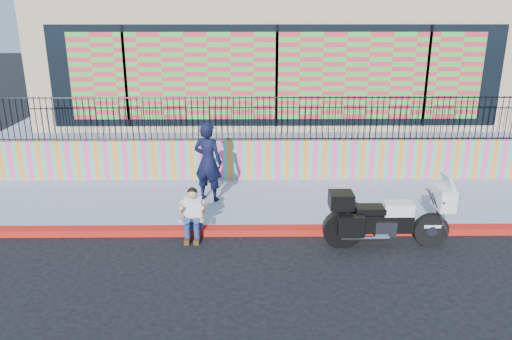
{
  "coord_description": "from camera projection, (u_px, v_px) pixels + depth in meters",
  "views": [
    {
      "loc": [
        -0.72,
        -9.87,
        4.7
      ],
      "look_at": [
        -0.61,
        1.2,
        1.07
      ],
      "focal_mm": 35.0,
      "sensor_mm": 36.0,
      "label": 1
    }
  ],
  "objects": [
    {
      "name": "ground",
      "position": [
        284.0,
        234.0,
        10.85
      ],
      "size": [
        90.0,
        90.0,
        0.0
      ],
      "primitive_type": "plane",
      "color": "black",
      "rests_on": "ground"
    },
    {
      "name": "police_officer",
      "position": [
        208.0,
        162.0,
        12.06
      ],
      "size": [
        0.83,
        0.69,
        1.96
      ],
      "primitive_type": "imported",
      "rotation": [
        0.0,
        0.0,
        2.78
      ],
      "color": "black",
      "rests_on": "sidewalk"
    },
    {
      "name": "seated_man",
      "position": [
        193.0,
        218.0,
        10.53
      ],
      "size": [
        0.54,
        0.71,
        1.06
      ],
      "color": "navy",
      "rests_on": "ground"
    },
    {
      "name": "metal_fence",
      "position": [
        278.0,
        118.0,
        13.36
      ],
      "size": [
        15.8,
        0.04,
        1.2
      ],
      "primitive_type": null,
      "color": "black",
      "rests_on": "mural_wall"
    },
    {
      "name": "police_motorcycle",
      "position": [
        385.0,
        216.0,
        10.09
      ],
      "size": [
        2.53,
        0.84,
        1.57
      ],
      "color": "black",
      "rests_on": "ground"
    },
    {
      "name": "mural_wall",
      "position": [
        277.0,
        159.0,
        13.72
      ],
      "size": [
        16.0,
        0.2,
        1.1
      ],
      "primitive_type": "cube",
      "color": "#FF438A",
      "rests_on": "sidewalk"
    },
    {
      "name": "elevated_platform",
      "position": [
        270.0,
        122.0,
        18.59
      ],
      "size": [
        16.0,
        10.0,
        1.25
      ],
      "primitive_type": "cube",
      "color": "gray",
      "rests_on": "ground"
    },
    {
      "name": "storefront_building",
      "position": [
        271.0,
        50.0,
        17.56
      ],
      "size": [
        14.0,
        8.06,
        4.0
      ],
      "color": "tan",
      "rests_on": "elevated_platform"
    },
    {
      "name": "sidewalk",
      "position": [
        280.0,
        202.0,
        12.39
      ],
      "size": [
        16.0,
        3.0,
        0.15
      ],
      "primitive_type": "cube",
      "color": "gray",
      "rests_on": "ground"
    },
    {
      "name": "red_curb",
      "position": [
        284.0,
        230.0,
        10.83
      ],
      "size": [
        16.0,
        0.3,
        0.15
      ],
      "primitive_type": "cube",
      "color": "#9E210B",
      "rests_on": "ground"
    }
  ]
}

